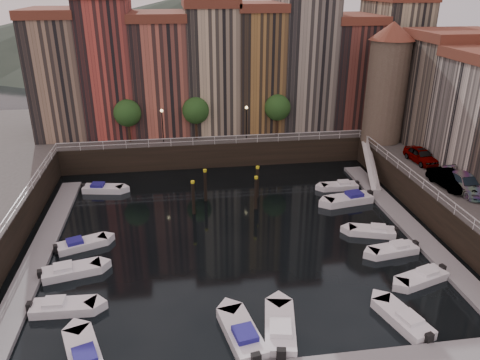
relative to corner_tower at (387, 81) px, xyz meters
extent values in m
plane|color=black|center=(-20.00, -14.50, -10.19)|extent=(200.00, 200.00, 0.00)
cube|color=black|center=(-20.00, 11.50, -8.69)|extent=(80.00, 20.00, 3.00)
cube|color=gray|center=(-36.20, -15.50, -10.02)|extent=(2.00, 28.00, 0.35)
cube|color=gray|center=(-3.80, -15.50, -10.02)|extent=(2.00, 28.00, 0.35)
cone|color=#2D382D|center=(-50.00, 95.50, -3.19)|extent=(80.00, 80.00, 14.00)
cone|color=#2D382D|center=(-15.00, 95.50, -1.19)|extent=(100.00, 100.00, 18.00)
cone|color=#2D382D|center=(20.00, 95.50, -4.19)|extent=(70.00, 70.00, 12.00)
cube|color=#95775F|center=(-38.00, 9.00, -0.19)|extent=(6.00, 10.00, 14.00)
cube|color=brown|center=(-38.00, 9.00, 7.31)|extent=(6.30, 10.30, 1.00)
cube|color=#B74439|center=(-32.10, 9.00, 0.81)|extent=(5.80, 10.00, 16.00)
cube|color=#B75E4B|center=(-25.95, 9.00, -0.44)|extent=(6.50, 10.00, 13.50)
cube|color=brown|center=(-25.95, 9.00, 6.81)|extent=(6.80, 10.30, 1.00)
cube|color=#CDB491|center=(-19.60, 9.00, 0.31)|extent=(6.20, 10.00, 15.00)
cube|color=brown|center=(-19.60, 9.00, 8.31)|extent=(6.50, 10.30, 1.00)
cube|color=olive|center=(-13.70, 9.00, 0.06)|extent=(5.60, 10.00, 14.50)
cube|color=brown|center=(-13.70, 9.00, 7.81)|extent=(5.90, 10.30, 1.00)
cube|color=#A09685|center=(-7.70, 9.00, 1.06)|extent=(6.40, 10.00, 16.50)
cube|color=brown|center=(-1.50, 9.00, -0.69)|extent=(6.00, 10.00, 13.00)
cube|color=brown|center=(-1.50, 9.00, 6.31)|extent=(6.30, 10.30, 1.00)
cube|color=tan|center=(4.45, 9.00, 0.56)|extent=(5.90, 10.00, 15.50)
cube|color=#736757|center=(6.50, -2.50, -1.19)|extent=(9.00, 8.00, 12.00)
cube|color=brown|center=(6.50, -2.50, 5.31)|extent=(9.30, 8.30, 1.00)
cylinder|color=#6B5B4C|center=(0.00, 0.00, -1.19)|extent=(4.60, 4.60, 12.00)
cone|color=brown|center=(0.00, 0.00, 5.61)|extent=(5.20, 5.20, 2.00)
cylinder|color=black|center=(-30.00, 3.70, -5.99)|extent=(0.30, 0.30, 2.40)
sphere|color=#1E4719|center=(-30.00, 3.70, -3.59)|extent=(3.20, 3.20, 3.20)
cylinder|color=black|center=(-22.00, 3.70, -5.99)|extent=(0.30, 0.30, 2.40)
sphere|color=#1E4719|center=(-22.00, 3.70, -3.59)|extent=(3.20, 3.20, 3.20)
cylinder|color=black|center=(-12.00, 3.70, -5.99)|extent=(0.30, 0.30, 2.40)
sphere|color=#1E4719|center=(-12.00, 3.70, -3.59)|extent=(3.20, 3.20, 3.20)
cylinder|color=black|center=(-26.00, 2.70, -5.19)|extent=(0.12, 0.12, 4.00)
sphere|color=#FFD88C|center=(-26.00, 2.70, -3.19)|extent=(0.36, 0.36, 0.36)
cylinder|color=black|center=(-16.00, 2.70, -5.19)|extent=(0.12, 0.12, 4.00)
sphere|color=#FFD88C|center=(-16.00, 2.70, -3.19)|extent=(0.36, 0.36, 0.36)
cube|color=white|center=(-20.00, 1.50, -6.24)|extent=(36.00, 0.08, 0.08)
cube|color=white|center=(-20.00, 1.50, -6.69)|extent=(36.00, 0.06, 0.06)
cube|color=white|center=(-2.00, -15.50, -6.24)|extent=(0.08, 34.00, 0.08)
cube|color=white|center=(-2.00, -15.50, -6.69)|extent=(0.06, 34.00, 0.06)
cube|color=white|center=(-38.00, -15.50, -6.24)|extent=(0.08, 34.00, 0.08)
cube|color=white|center=(-38.00, -15.50, -6.69)|extent=(0.06, 34.00, 0.06)
cube|color=white|center=(-2.90, -4.50, -8.44)|extent=(2.78, 8.26, 2.81)
cube|color=white|center=(-2.90, -4.50, -7.94)|extent=(1.93, 8.32, 3.65)
cylinder|color=black|center=(-23.21, -10.31, -8.69)|extent=(0.32, 0.32, 3.60)
cylinder|color=yellow|center=(-23.21, -10.31, -6.84)|extent=(0.36, 0.36, 0.25)
cylinder|color=black|center=(-21.84, -7.60, -8.69)|extent=(0.32, 0.32, 3.60)
cylinder|color=yellow|center=(-21.84, -7.60, -6.84)|extent=(0.36, 0.36, 0.25)
cylinder|color=black|center=(-17.05, -10.09, -8.69)|extent=(0.32, 0.32, 3.60)
cylinder|color=yellow|center=(-17.05, -10.09, -6.84)|extent=(0.36, 0.36, 0.25)
cylinder|color=black|center=(-16.45, -7.49, -8.69)|extent=(0.32, 0.32, 3.60)
cylinder|color=yellow|center=(-16.45, -7.49, -6.84)|extent=(0.36, 0.36, 0.25)
cube|color=white|center=(-32.79, -23.68, -9.90)|extent=(4.33, 1.83, 0.73)
cube|color=white|center=(-33.37, -23.65, -9.47)|extent=(1.41, 1.22, 0.48)
cube|color=black|center=(-35.02, -23.58, -9.66)|extent=(0.36, 0.50, 0.68)
cube|color=white|center=(-33.06, -19.22, -9.90)|extent=(4.58, 2.59, 0.74)
cube|color=white|center=(-33.64, -19.36, -9.46)|extent=(1.60, 1.45, 0.49)
cube|color=black|center=(-35.26, -19.73, -9.65)|extent=(0.44, 0.55, 0.69)
cube|color=white|center=(-32.94, -15.22, -9.92)|extent=(4.32, 2.88, 0.69)
cube|color=navy|center=(-33.45, -15.42, -9.51)|extent=(1.59, 1.48, 0.46)
cube|color=black|center=(-34.91, -15.96, -9.69)|extent=(0.46, 0.54, 0.64)
cube|color=white|center=(-32.56, -3.71, -9.91)|extent=(4.35, 2.28, 0.71)
cube|color=navy|center=(-33.12, -3.61, -9.49)|extent=(1.49, 1.34, 0.47)
cube|color=black|center=(-34.69, -3.34, -9.68)|extent=(0.40, 0.52, 0.66)
cube|color=white|center=(-6.87, -23.97, -9.92)|extent=(4.36, 2.74, 0.69)
cube|color=white|center=(-6.34, -23.80, -9.50)|extent=(1.57, 1.45, 0.46)
cube|color=black|center=(-4.84, -23.32, -9.68)|extent=(0.45, 0.54, 0.65)
cube|color=white|center=(-7.22, -19.92, -9.92)|extent=(4.20, 2.09, 0.69)
cube|color=white|center=(-6.67, -19.84, -9.51)|extent=(1.42, 1.26, 0.46)
cube|color=black|center=(-5.14, -19.63, -9.69)|extent=(0.38, 0.50, 0.64)
cube|color=white|center=(-7.70, -16.64, -9.92)|extent=(4.27, 2.68, 0.68)
cube|color=white|center=(-7.18, -16.80, -9.51)|extent=(1.54, 1.42, 0.45)
cube|color=black|center=(-5.71, -17.27, -9.69)|extent=(0.44, 0.53, 0.64)
cube|color=white|center=(-7.50, -10.15, -9.87)|extent=(5.06, 2.64, 0.82)
cube|color=navy|center=(-6.85, -10.04, -9.37)|extent=(1.73, 1.55, 0.55)
cube|color=black|center=(-5.02, -9.73, -9.59)|extent=(0.47, 0.60, 0.77)
cube|color=white|center=(-7.22, -6.65, -9.93)|extent=(3.90, 1.57, 0.66)
cube|color=white|center=(-6.70, -6.66, -9.53)|extent=(1.25, 1.08, 0.44)
cube|color=black|center=(-5.20, -6.69, -9.71)|extent=(0.32, 0.45, 0.62)
cube|color=white|center=(-30.72, -28.49, -9.87)|extent=(3.26, 5.04, 0.80)
cube|color=navy|center=(-30.51, -29.09, -9.39)|extent=(1.70, 1.83, 0.53)
cube|color=white|center=(-21.15, -28.05, -9.86)|extent=(2.77, 5.13, 0.83)
cube|color=navy|center=(-21.02, -28.70, -9.36)|extent=(1.60, 1.77, 0.55)
cube|color=black|center=(-20.66, -30.54, -9.59)|extent=(0.62, 0.49, 0.77)
cube|color=white|center=(-18.63, -27.88, -9.86)|extent=(2.83, 5.22, 0.84)
cube|color=white|center=(-18.76, -28.54, -9.35)|extent=(1.63, 1.80, 0.56)
cube|color=black|center=(-19.13, -30.41, -9.58)|extent=(0.63, 0.49, 0.79)
cube|color=white|center=(-10.40, -28.12, -9.89)|extent=(2.84, 4.69, 0.75)
cube|color=white|center=(-10.23, -28.69, -9.44)|extent=(1.54, 1.68, 0.50)
cube|color=black|center=(-9.76, -30.33, -9.64)|extent=(0.58, 0.47, 0.70)
imported|color=gray|center=(1.05, -7.86, -6.41)|extent=(2.21, 4.71, 1.56)
imported|color=gray|center=(0.38, -14.26, -6.43)|extent=(2.12, 4.77, 1.52)
imported|color=gray|center=(1.38, -15.39, -6.40)|extent=(2.55, 5.60, 1.59)
camera|label=1|loc=(-24.58, -51.11, 10.70)|focal=35.00mm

